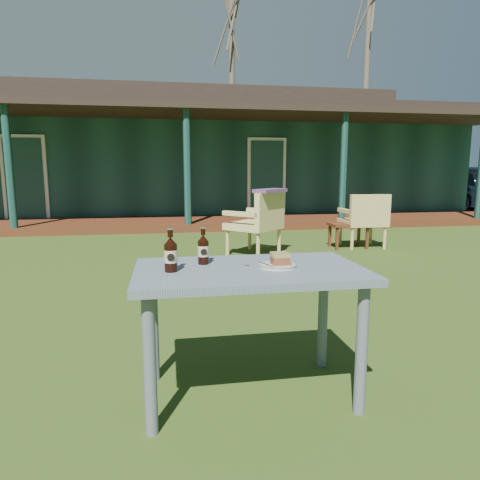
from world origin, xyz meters
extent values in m
plane|color=#334916|center=(0.00, 0.00, 0.00)|extent=(80.00, 80.00, 0.00)
cube|color=#153932|center=(0.00, 9.50, 1.30)|extent=(15.00, 6.00, 2.60)
cube|color=black|center=(0.00, 9.50, 2.75)|extent=(15.80, 6.80, 0.30)
cube|color=black|center=(0.00, 9.50, 3.15)|extent=(12.00, 3.50, 0.60)
cube|color=#4F2513|center=(0.00, 5.60, 0.08)|extent=(15.00, 1.80, 0.16)
cube|color=black|center=(0.00, 5.60, 2.45)|extent=(15.40, 2.00, 0.12)
cylinder|color=#153932|center=(-3.25, 4.80, 1.23)|extent=(0.14, 0.14, 2.45)
cylinder|color=#153932|center=(0.00, 4.80, 1.23)|extent=(0.14, 0.14, 2.45)
cylinder|color=#153932|center=(3.25, 4.80, 1.23)|extent=(0.14, 0.14, 2.45)
cube|color=white|center=(-3.50, 6.48, 1.00)|extent=(0.95, 0.06, 2.00)
cube|color=#193D38|center=(-3.50, 6.45, 1.00)|extent=(0.80, 0.04, 1.85)
cube|color=white|center=(2.00, 6.48, 1.00)|extent=(0.95, 0.06, 2.00)
cube|color=#193D38|center=(2.00, 6.45, 1.00)|extent=(0.80, 0.04, 1.85)
cylinder|color=brown|center=(3.00, 18.50, 4.75)|extent=(0.28, 0.28, 9.50)
cylinder|color=brown|center=(9.50, 17.00, 5.50)|extent=(0.28, 0.28, 11.00)
imported|color=black|center=(8.93, 8.24, 0.72)|extent=(4.44, 2.32, 1.44)
cube|color=slate|center=(0.00, -1.60, 0.70)|extent=(1.20, 0.70, 0.04)
cylinder|color=slate|center=(-0.52, -1.87, 0.34)|extent=(0.06, 0.06, 0.68)
cylinder|color=slate|center=(0.52, -1.87, 0.34)|extent=(0.06, 0.06, 0.68)
cylinder|color=slate|center=(-0.52, -1.33, 0.34)|extent=(0.06, 0.06, 0.68)
cylinder|color=slate|center=(0.52, -1.33, 0.34)|extent=(0.06, 0.06, 0.68)
cylinder|color=silver|center=(0.15, -1.60, 0.73)|extent=(0.20, 0.20, 0.01)
cylinder|color=olive|center=(0.15, -1.60, 0.73)|extent=(0.20, 0.20, 0.00)
cube|color=brown|center=(0.16, -1.60, 0.75)|extent=(0.09, 0.08, 0.04)
cube|color=olive|center=(0.16, -1.60, 0.79)|extent=(0.09, 0.09, 0.02)
cube|color=silver|center=(0.08, -1.61, 0.74)|extent=(0.06, 0.14, 0.00)
cylinder|color=black|center=(-0.23, -1.47, 0.78)|extent=(0.06, 0.06, 0.13)
cone|color=black|center=(-0.23, -1.47, 0.86)|extent=(0.06, 0.06, 0.03)
cylinder|color=black|center=(-0.23, -1.47, 0.90)|extent=(0.03, 0.03, 0.03)
cylinder|color=silver|center=(-0.23, -1.47, 0.92)|extent=(0.03, 0.03, 0.01)
cylinder|color=tan|center=(-0.23, -1.47, 0.79)|extent=(0.06, 0.06, 0.06)
cylinder|color=black|center=(-0.23, -1.50, 0.79)|extent=(0.03, 0.00, 0.03)
cylinder|color=black|center=(-0.41, -1.62, 0.79)|extent=(0.07, 0.07, 0.14)
cone|color=black|center=(-0.41, -1.62, 0.88)|extent=(0.07, 0.07, 0.04)
cylinder|color=black|center=(-0.41, -1.62, 0.92)|extent=(0.03, 0.03, 0.04)
cylinder|color=silver|center=(-0.41, -1.62, 0.94)|extent=(0.03, 0.03, 0.01)
cylinder|color=tan|center=(-0.41, -1.62, 0.80)|extent=(0.07, 0.07, 0.06)
cylinder|color=black|center=(-0.41, -1.65, 0.80)|extent=(0.04, 0.00, 0.04)
cylinder|color=silver|center=(-0.01, -1.57, 0.72)|extent=(0.03, 0.03, 0.01)
cube|color=tan|center=(0.83, 2.32, 0.43)|extent=(0.93, 0.93, 0.10)
cube|color=tan|center=(1.02, 2.12, 0.70)|extent=(0.54, 0.54, 0.45)
cube|color=tan|center=(1.03, 2.55, 0.62)|extent=(0.47, 0.48, 0.06)
cube|color=tan|center=(0.60, 2.12, 0.62)|extent=(0.47, 0.48, 0.06)
cylinder|color=tan|center=(0.85, 2.71, 0.19)|extent=(0.05, 0.05, 0.38)
cylinder|color=tan|center=(0.44, 2.31, 0.19)|extent=(0.05, 0.05, 0.38)
cylinder|color=tan|center=(1.22, 2.33, 0.19)|extent=(0.05, 0.05, 0.38)
cylinder|color=tan|center=(0.81, 1.93, 0.19)|extent=(0.05, 0.05, 0.38)
cube|color=tan|center=(2.69, 2.65, 0.40)|extent=(0.66, 0.62, 0.09)
cube|color=tan|center=(2.68, 2.39, 0.65)|extent=(0.64, 0.10, 0.42)
cube|color=tan|center=(2.98, 2.66, 0.58)|extent=(0.09, 0.56, 0.06)
cube|color=tan|center=(2.41, 2.68, 0.58)|extent=(0.09, 0.56, 0.06)
cylinder|color=tan|center=(2.97, 2.89, 0.18)|extent=(0.05, 0.05, 0.35)
cylinder|color=tan|center=(2.43, 2.91, 0.18)|extent=(0.05, 0.05, 0.35)
cylinder|color=tan|center=(2.95, 2.40, 0.18)|extent=(0.05, 0.05, 0.35)
cylinder|color=tan|center=(2.41, 2.41, 0.18)|extent=(0.05, 0.05, 0.35)
cube|color=#5C3B5F|center=(1.02, 2.12, 0.94)|extent=(0.57, 0.57, 0.05)
cube|color=#4F2513|center=(2.42, 2.58, 0.38)|extent=(0.60, 0.40, 0.04)
cube|color=#4F2513|center=(2.17, 2.43, 0.18)|extent=(0.04, 0.04, 0.36)
cube|color=#4F2513|center=(2.67, 2.43, 0.18)|extent=(0.04, 0.04, 0.36)
cube|color=#4F2513|center=(2.17, 2.73, 0.18)|extent=(0.04, 0.04, 0.36)
cube|color=#4F2513|center=(2.67, 2.73, 0.18)|extent=(0.04, 0.04, 0.36)
camera|label=1|loc=(-0.42, -3.76, 1.23)|focal=32.00mm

